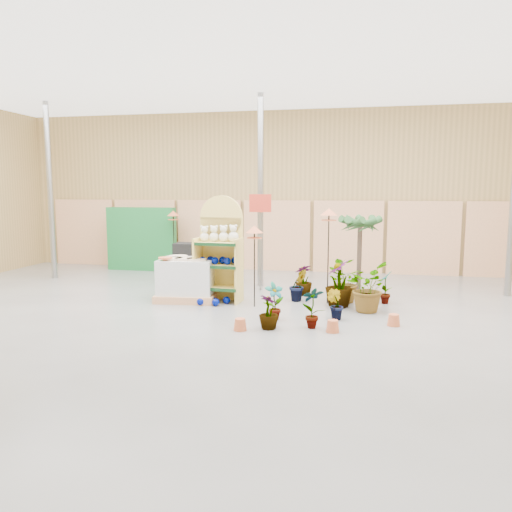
{
  "coord_description": "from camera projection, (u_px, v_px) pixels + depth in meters",
  "views": [
    {
      "loc": [
        2.25,
        -8.07,
        2.3
      ],
      "look_at": [
        0.3,
        1.5,
        1.0
      ],
      "focal_mm": 35.0,
      "sensor_mm": 36.0,
      "label": 1
    }
  ],
  "objects": [
    {
      "name": "bird_table_back",
      "position": [
        173.0,
        215.0,
        13.53
      ],
      "size": [
        0.34,
        0.34,
        1.73
      ],
      "color": "black",
      "rests_on": "ground"
    },
    {
      "name": "gazing_balls_floor",
      "position": [
        214.0,
        301.0,
        10.06
      ],
      "size": [
        0.63,
        0.39,
        0.15
      ],
      "color": "#000D7C",
      "rests_on": "ground"
    },
    {
      "name": "pallet_stack",
      "position": [
        187.0,
        279.0,
        10.46
      ],
      "size": [
        1.32,
        1.13,
        0.91
      ],
      "rotation": [
        0.0,
        0.0,
        0.09
      ],
      "color": "tan",
      "rests_on": "ground"
    },
    {
      "name": "potted_plant_8",
      "position": [
        313.0,
        307.0,
        8.32
      ],
      "size": [
        0.45,
        0.41,
        0.71
      ],
      "primitive_type": "imported",
      "rotation": [
        0.0,
        0.0,
        3.67
      ],
      "color": "#234D23",
      "rests_on": "ground"
    },
    {
      "name": "potted_plant_9",
      "position": [
        335.0,
        305.0,
        8.88
      ],
      "size": [
        0.37,
        0.34,
        0.54
      ],
      "primitive_type": "imported",
      "rotation": [
        0.0,
        0.0,
        2.72
      ],
      "color": "#234D23",
      "rests_on": "ground"
    },
    {
      "name": "charcoal_planters",
      "position": [
        182.0,
        266.0,
        12.33
      ],
      "size": [
        0.8,
        0.5,
        1.0
      ],
      "color": "black",
      "rests_on": "ground"
    },
    {
      "name": "palm",
      "position": [
        360.0,
        223.0,
        10.67
      ],
      "size": [
        0.7,
        0.7,
        1.86
      ],
      "color": "#47362A",
      "rests_on": "ground"
    },
    {
      "name": "teddy_bears",
      "position": [
        220.0,
        235.0,
        10.18
      ],
      "size": [
        0.81,
        0.21,
        0.35
      ],
      "color": "silver",
      "rests_on": "display_shelf"
    },
    {
      "name": "room",
      "position": [
        234.0,
        194.0,
        9.18
      ],
      "size": [
        15.2,
        12.1,
        4.7
      ],
      "color": "slate",
      "rests_on": "ground"
    },
    {
      "name": "potted_plant_3",
      "position": [
        339.0,
        283.0,
        9.83
      ],
      "size": [
        0.58,
        0.58,
        0.95
      ],
      "primitive_type": "imported",
      "rotation": [
        0.0,
        0.0,
        4.8
      ],
      "color": "#234D23",
      "rests_on": "ground"
    },
    {
      "name": "bird_table_right",
      "position": [
        329.0,
        215.0,
        9.93
      ],
      "size": [
        0.34,
        0.34,
        1.94
      ],
      "color": "black",
      "rests_on": "ground"
    },
    {
      "name": "potted_plant_11",
      "position": [
        304.0,
        280.0,
        10.94
      ],
      "size": [
        0.53,
        0.53,
        0.67
      ],
      "primitive_type": "imported",
      "rotation": [
        0.0,
        0.0,
        3.85
      ],
      "color": "#234D23",
      "rests_on": "ground"
    },
    {
      "name": "offer_sign",
      "position": [
        260.0,
        222.0,
        11.26
      ],
      "size": [
        0.5,
        0.08,
        2.2
      ],
      "color": "gray",
      "rests_on": "ground"
    },
    {
      "name": "display_shelf",
      "position": [
        220.0,
        253.0,
        10.34
      ],
      "size": [
        0.95,
        0.64,
        2.19
      ],
      "rotation": [
        0.0,
        0.0,
        -0.07
      ],
      "color": "#DCBF5B",
      "rests_on": "ground"
    },
    {
      "name": "bird_table_front",
      "position": [
        254.0,
        232.0,
        9.69
      ],
      "size": [
        0.34,
        0.34,
        1.61
      ],
      "color": "black",
      "rests_on": "ground"
    },
    {
      "name": "potted_plant_5",
      "position": [
        298.0,
        285.0,
        10.34
      ],
      "size": [
        0.47,
        0.44,
        0.68
      ],
      "primitive_type": "imported",
      "rotation": [
        0.0,
        0.0,
        0.48
      ],
      "color": "#234D23",
      "rests_on": "ground"
    },
    {
      "name": "trellis_stock",
      "position": [
        142.0,
        239.0,
        14.27
      ],
      "size": [
        2.0,
        0.3,
        1.8
      ],
      "primitive_type": "cube",
      "color": "#17692E",
      "rests_on": "ground"
    },
    {
      "name": "potted_plant_4",
      "position": [
        385.0,
        287.0,
        10.12
      ],
      "size": [
        0.3,
        0.39,
        0.68
      ],
      "primitive_type": "imported",
      "rotation": [
        0.0,
        0.0,
        4.54
      ],
      "color": "#234D23",
      "rests_on": "ground"
    },
    {
      "name": "potted_plant_0",
      "position": [
        274.0,
        301.0,
        8.83
      ],
      "size": [
        0.43,
        0.41,
        0.68
      ],
      "primitive_type": "imported",
      "rotation": [
        0.0,
        0.0,
        0.66
      ],
      "color": "#234D23",
      "rests_on": "ground"
    },
    {
      "name": "potted_plant_7",
      "position": [
        269.0,
        312.0,
        8.27
      ],
      "size": [
        0.45,
        0.45,
        0.59
      ],
      "primitive_type": "imported",
      "rotation": [
        0.0,
        0.0,
        2.56
      ],
      "color": "#234D23",
      "rests_on": "ground"
    },
    {
      "name": "potted_plant_6",
      "position": [
        343.0,
        282.0,
        10.23
      ],
      "size": [
        0.98,
        0.93,
        0.85
      ],
      "primitive_type": "imported",
      "rotation": [
        0.0,
        0.0,
        2.7
      ],
      "color": "#234D23",
      "rests_on": "ground"
    },
    {
      "name": "potted_plant_10",
      "position": [
        367.0,
        287.0,
        9.45
      ],
      "size": [
        0.82,
        0.92,
        0.93
      ],
      "primitive_type": "imported",
      "rotation": [
        0.0,
        0.0,
        1.45
      ],
      "color": "#234D23",
      "rests_on": "ground"
    },
    {
      "name": "gazing_balls_shelf",
      "position": [
        219.0,
        260.0,
        10.24
      ],
      "size": [
        0.8,
        0.27,
        0.15
      ],
      "color": "#000D7C",
      "rests_on": "display_shelf"
    }
  ]
}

